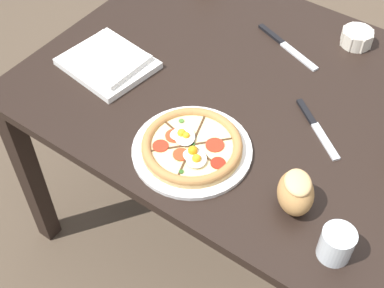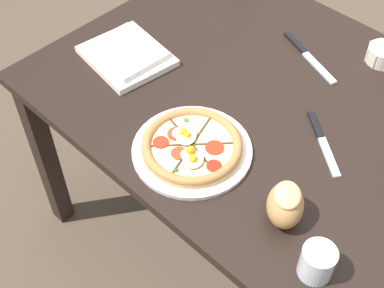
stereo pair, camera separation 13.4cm
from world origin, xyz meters
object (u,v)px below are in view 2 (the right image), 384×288
object	(u,v)px
water_glass	(317,263)
ramekin_bowl	(383,54)
bread_piece_mid	(285,204)
knife_main	(308,56)
dining_table	(281,130)
pizza	(192,147)
napkin_folded	(127,54)
knife_spare	(323,142)

from	to	relation	value
water_glass	ramekin_bowl	bearing A→B (deg)	110.41
ramekin_bowl	bread_piece_mid	world-z (taller)	bread_piece_mid
bread_piece_mid	knife_main	size ratio (longest dim) A/B	0.56
bread_piece_mid	dining_table	bearing A→B (deg)	126.42
ramekin_bowl	pizza	bearing A→B (deg)	-103.65
napkin_folded	knife_spare	distance (m)	0.63
knife_spare	napkin_folded	bearing A→B (deg)	-130.44
bread_piece_mid	water_glass	bearing A→B (deg)	-25.41
bread_piece_mid	knife_spare	size ratio (longest dim) A/B	0.74
ramekin_bowl	water_glass	distance (m)	0.76
knife_main	knife_spare	xyz separation A→B (m)	(0.23, -0.25, 0.00)
bread_piece_mid	knife_spare	xyz separation A→B (m)	(-0.07, 0.25, -0.05)
dining_table	water_glass	distance (m)	0.51
bread_piece_mid	ramekin_bowl	bearing A→B (deg)	101.41
dining_table	bread_piece_mid	size ratio (longest dim) A/B	10.00
ramekin_bowl	knife_main	size ratio (longest dim) A/B	0.40
dining_table	bread_piece_mid	world-z (taller)	bread_piece_mid
dining_table	knife_spare	bearing A→B (deg)	-13.29
napkin_folded	bread_piece_mid	xyz separation A→B (m)	(0.68, -0.12, 0.04)
knife_spare	knife_main	bearing A→B (deg)	169.97
pizza	bread_piece_mid	world-z (taller)	bread_piece_mid
bread_piece_mid	knife_main	bearing A→B (deg)	120.27
dining_table	pizza	size ratio (longest dim) A/B	4.53
napkin_folded	bread_piece_mid	bearing A→B (deg)	-10.30
dining_table	pizza	xyz separation A→B (m)	(-0.07, -0.29, 0.11)
pizza	knife_main	size ratio (longest dim) A/B	1.23
ramekin_bowl	napkin_folded	bearing A→B (deg)	-136.74
dining_table	knife_main	world-z (taller)	knife_main
dining_table	ramekin_bowl	distance (m)	0.38
pizza	knife_main	bearing A→B (deg)	91.00
dining_table	knife_spare	world-z (taller)	knife_spare
bread_piece_mid	knife_spare	world-z (taller)	bread_piece_mid
napkin_folded	knife_spare	bearing A→B (deg)	11.87
ramekin_bowl	bread_piece_mid	bearing A→B (deg)	-78.59
ramekin_bowl	knife_spare	distance (m)	0.40
knife_main	pizza	bearing A→B (deg)	-68.79
pizza	napkin_folded	xyz separation A→B (m)	(-0.40, 0.13, -0.00)
water_glass	pizza	bearing A→B (deg)	171.99
pizza	water_glass	distance (m)	0.43
dining_table	bread_piece_mid	bearing A→B (deg)	-53.58
pizza	napkin_folded	distance (m)	0.42
dining_table	ramekin_bowl	size ratio (longest dim) A/B	13.98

